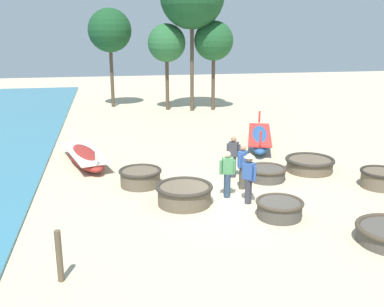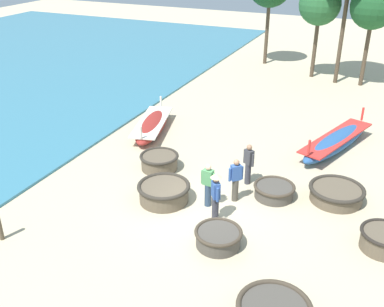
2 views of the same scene
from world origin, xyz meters
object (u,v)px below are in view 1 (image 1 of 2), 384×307
object	(u,v)px
fisherman_standing_right	(233,156)
fisherman_crouching	(249,175)
fisherman_by_coracle	(243,166)
tree_center	(110,31)
tree_leftmost	(214,41)
coracle_far_right	(184,194)
coracle_weathered	(380,178)
coracle_front_right	(267,173)
long_boat_green_hull	(259,138)
coracle_upturned	(140,177)
coracle_center	(310,164)
fisherman_with_hat	(227,173)
coracle_far_left	(279,208)
mooring_post_inland	(59,256)
tree_rightmost	(167,43)
long_boat_blue_hull	(85,157)

from	to	relation	value
fisherman_standing_right	fisherman_crouching	size ratio (longest dim) A/B	0.94
fisherman_crouching	fisherman_by_coracle	bearing A→B (deg)	81.37
tree_center	tree_leftmost	world-z (taller)	tree_center
coracle_far_right	fisherman_by_coracle	distance (m)	2.49
coracle_weathered	tree_leftmost	xyz separation A→B (m)	(-2.18, 16.16, 4.22)
coracle_front_right	long_boat_green_hull	world-z (taller)	long_boat_green_hull
long_boat_green_hull	fisherman_crouching	bearing A→B (deg)	-111.78
coracle_upturned	coracle_front_right	xyz separation A→B (m)	(4.62, -0.23, -0.07)
fisherman_crouching	coracle_front_right	bearing A→B (deg)	56.60
coracle_front_right	tree_center	distance (m)	18.62
long_boat_green_hull	fisherman_standing_right	distance (m)	5.01
coracle_center	fisherman_with_hat	size ratio (longest dim) A/B	1.21
coracle_far_left	mooring_post_inland	distance (m)	6.52
coracle_weathered	tree_rightmost	world-z (taller)	tree_rightmost
fisherman_by_coracle	coracle_upturned	bearing A→B (deg)	164.08
long_boat_green_hull	long_boat_blue_hull	world-z (taller)	long_boat_green_hull
coracle_weathered	fisherman_standing_right	xyz separation A→B (m)	(-4.78, 2.04, 0.50)
coracle_far_left	tree_rightmost	distance (m)	19.03
coracle_front_right	fisherman_with_hat	world-z (taller)	fisherman_with_hat
coracle_far_left	coracle_center	bearing A→B (deg)	54.67
coracle_weathered	mooring_post_inland	distance (m)	11.31
coracle_far_left	fisherman_by_coracle	distance (m)	2.63
long_boat_blue_hull	tree_center	world-z (taller)	tree_center
coracle_far_left	fisherman_standing_right	bearing A→B (deg)	94.96
coracle_front_right	fisherman_by_coracle	size ratio (longest dim) A/B	0.92
coracle_upturned	fisherman_by_coracle	xyz separation A→B (m)	(3.45, -0.98, 0.51)
mooring_post_inland	tree_leftmost	bearing A→B (deg)	67.79
long_boat_blue_hull	fisherman_by_coracle	distance (m)	6.86
fisherman_by_coracle	long_boat_blue_hull	bearing A→B (deg)	143.22
coracle_far_right	mooring_post_inland	distance (m)	5.25
coracle_far_right	fisherman_standing_right	size ratio (longest dim) A/B	1.16
fisherman_standing_right	fisherman_crouching	bearing A→B (deg)	-95.28
coracle_upturned	tree_leftmost	size ratio (longest dim) A/B	0.26
mooring_post_inland	tree_leftmost	distance (m)	22.34
fisherman_standing_right	mooring_post_inland	distance (m)	8.46
coracle_far_left	fisherman_crouching	xyz separation A→B (m)	(-0.58, 1.21, 0.67)
mooring_post_inland	tree_rightmost	size ratio (longest dim) A/B	0.21
coracle_weathered	tree_center	size ratio (longest dim) A/B	0.21
long_boat_blue_hull	tree_center	xyz separation A→B (m)	(1.44, 13.84, 4.91)
tree_rightmost	coracle_center	bearing A→B (deg)	-76.20
fisherman_with_hat	coracle_weathered	bearing A→B (deg)	-0.66
fisherman_standing_right	tree_center	distance (m)	17.68
coracle_upturned	mooring_post_inland	xyz separation A→B (m)	(-2.23, -5.93, 0.28)
fisherman_with_hat	tree_leftmost	distance (m)	16.86
coracle_center	tree_leftmost	bearing A→B (deg)	92.23
fisherman_by_coracle	tree_center	bearing A→B (deg)	102.69
coracle_upturned	mooring_post_inland	world-z (taller)	mooring_post_inland
coracle_far_right	fisherman_standing_right	bearing A→B (deg)	45.59
tree_rightmost	coracle_far_left	bearing A→B (deg)	-87.59
coracle_center	mooring_post_inland	bearing A→B (deg)	-144.31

